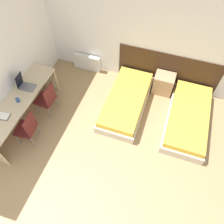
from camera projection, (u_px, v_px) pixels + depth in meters
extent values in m
plane|color=#9E7F56|center=(75.00, 216.00, 4.00)|extent=(20.00, 20.00, 0.00)
cube|color=white|center=(137.00, 34.00, 4.99)|extent=(5.53, 0.05, 2.70)
cube|color=white|center=(1.00, 66.00, 4.38)|extent=(0.05, 4.77, 2.70)
cube|color=#382316|center=(167.00, 71.00, 5.49)|extent=(2.52, 0.03, 1.03)
cube|color=beige|center=(126.00, 103.00, 5.39)|extent=(0.93, 1.98, 0.22)
cube|color=gold|center=(126.00, 98.00, 5.24)|extent=(0.85, 1.90, 0.15)
cube|color=beige|center=(187.00, 120.00, 5.11)|extent=(0.93, 1.98, 0.22)
cube|color=gold|center=(189.00, 115.00, 4.96)|extent=(0.85, 1.90, 0.15)
cube|color=tan|center=(163.00, 84.00, 5.56)|extent=(0.49, 0.39, 0.55)
cube|color=silver|center=(87.00, 62.00, 6.08)|extent=(0.77, 0.12, 0.46)
cube|color=#C6B28E|center=(17.00, 101.00, 4.66)|extent=(0.60, 2.27, 0.04)
cube|color=#C6B28E|center=(47.00, 78.00, 5.58)|extent=(0.54, 0.04, 0.70)
cube|color=#511919|center=(45.00, 100.00, 5.07)|extent=(0.41, 0.41, 0.05)
cube|color=#511919|center=(50.00, 95.00, 4.83)|extent=(0.04, 0.36, 0.45)
cylinder|color=slate|center=(37.00, 109.00, 5.19)|extent=(0.02, 0.02, 0.39)
cylinder|color=slate|center=(45.00, 98.00, 5.38)|extent=(0.02, 0.02, 0.39)
cylinder|color=slate|center=(50.00, 113.00, 5.12)|extent=(0.02, 0.02, 0.39)
cylinder|color=slate|center=(57.00, 102.00, 5.31)|extent=(0.02, 0.02, 0.39)
cube|color=#511919|center=(25.00, 129.00, 4.61)|extent=(0.44, 0.44, 0.05)
cube|color=#511919|center=(30.00, 124.00, 4.38)|extent=(0.07, 0.36, 0.45)
cylinder|color=slate|center=(18.00, 139.00, 4.71)|extent=(0.02, 0.02, 0.39)
cylinder|color=slate|center=(25.00, 126.00, 4.91)|extent=(0.02, 0.02, 0.39)
cylinder|color=slate|center=(33.00, 142.00, 4.67)|extent=(0.02, 0.02, 0.39)
cylinder|color=slate|center=(39.00, 129.00, 4.86)|extent=(0.02, 0.02, 0.39)
cube|color=slate|center=(28.00, 87.00, 4.86)|extent=(0.36, 0.26, 0.02)
cube|color=black|center=(19.00, 80.00, 4.74)|extent=(0.09, 0.24, 0.34)
cube|color=black|center=(3.00, 116.00, 4.41)|extent=(0.29, 0.23, 0.01)
cube|color=white|center=(3.00, 116.00, 4.40)|extent=(0.28, 0.21, 0.01)
cylinder|color=#2D5184|center=(18.00, 100.00, 4.60)|extent=(0.08, 0.08, 0.09)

